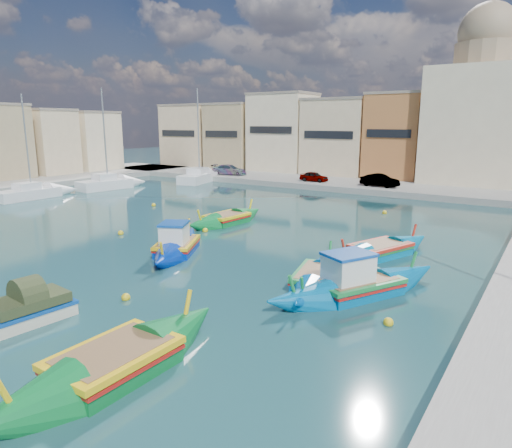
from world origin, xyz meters
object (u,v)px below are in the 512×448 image
Objects in this scene: luzzu_blue_cabin at (177,247)px; yacht_midnorth at (119,184)px; tender_near at (30,310)px; luzzu_cyan_mid at (380,251)px; luzzu_cyan_south at (115,365)px; luzzu_green at (227,220)px; luzzu_blue_south at (318,279)px; yacht_mid at (45,192)px; church_block at (481,109)px; yacht_north at (205,177)px; luzzu_turquoise_cabin at (356,287)px.

luzzu_blue_cabin is 0.68× the size of yacht_midnorth.
luzzu_cyan_mid is at bearing 63.11° from tender_near.
tender_near is at bearing 173.21° from luzzu_cyan_south.
luzzu_blue_south is at bearing -35.14° from luzzu_green.
yacht_mid is (-1.00, -8.03, -0.04)m from yacht_midnorth.
luzzu_cyan_mid is 1.02× the size of luzzu_blue_south.
yacht_midnorth reaches higher than luzzu_cyan_mid.
luzzu_green is (-11.35, -29.73, -8.15)m from church_block.
yacht_midnorth is at bearing -110.71° from yacht_north.
yacht_midnorth is at bearing -145.68° from church_block.
yacht_midnorth is at bearing 154.01° from luzzu_blue_south.
yacht_mid is at bearing -179.37° from luzzu_green.
tender_near is at bearing -79.25° from luzzu_blue_cabin.
tender_near is at bearing -44.80° from yacht_midnorth.
luzzu_green reaches higher than tender_near.
luzzu_green is 13.33m from luzzu_blue_south.
yacht_midnorth is (-30.23, 25.33, 0.16)m from luzzu_cyan_south.
yacht_north is at bearing 75.13° from yacht_mid.
luzzu_blue_south is at bearing 53.45° from tender_near.
luzzu_cyan_mid is at bearing -89.32° from church_block.
luzzu_turquoise_cabin is at bearing -40.86° from yacht_north.
luzzu_blue_cabin is 0.99× the size of luzzu_green.
tender_near is at bearing -58.76° from yacht_north.
luzzu_cyan_mid reaches higher than luzzu_blue_south.
luzzu_cyan_south is 39.44m from yacht_midnorth.
yacht_midnorth reaches higher than luzzu_blue_south.
yacht_north is at bearing 69.29° from yacht_midnorth.
luzzu_cyan_mid is 0.70× the size of yacht_north.
church_block is 1.70× the size of yacht_midnorth.
luzzu_blue_cabin reaches higher than luzzu_green.
church_block reaches higher than luzzu_blue_south.
luzzu_blue_south is (-0.45, -37.41, -8.17)m from church_block.
tender_near is at bearing -126.55° from luzzu_blue_south.
luzzu_blue_cabin is at bearing 100.75° from tender_near.
luzzu_cyan_mid is (9.46, 5.67, -0.08)m from luzzu_blue_cabin.
luzzu_blue_cabin is (-9.08, -37.19, -8.08)m from church_block.
luzzu_turquoise_cabin is at bearing -25.11° from yacht_midnorth.
tender_near is (-8.75, -8.94, 0.10)m from luzzu_turquoise_cabin.
church_block is 38.29m from luzzu_blue_south.
luzzu_turquoise_cabin is (1.46, -37.70, -8.06)m from church_block.
luzzu_green is 0.68× the size of yacht_midnorth.
luzzu_green is 2.51× the size of tender_near.
luzzu_blue_cabin is at bearing 178.58° from luzzu_blue_south.
yacht_midnorth is at bearing 154.89° from luzzu_turquoise_cabin.
luzzu_turquoise_cabin is 35.46m from yacht_mid.
luzzu_cyan_south is 44.16m from yacht_north.
tender_near is (-7.29, -46.64, -7.96)m from church_block.
luzzu_turquoise_cabin is at bearing -2.73° from luzzu_blue_cabin.
yacht_north is (-26.44, 35.36, 0.18)m from luzzu_cyan_south.
tender_near is at bearing -98.88° from church_block.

